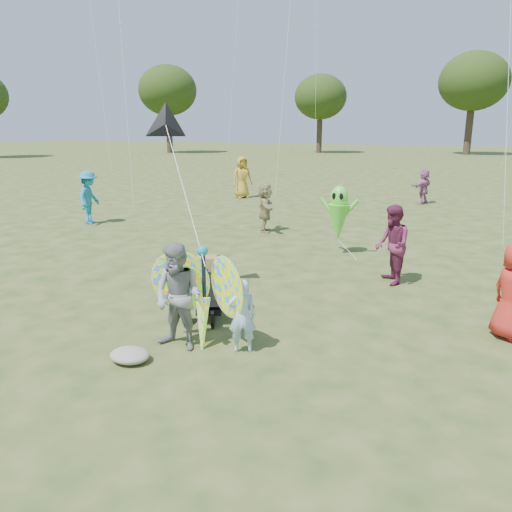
{
  "coord_description": "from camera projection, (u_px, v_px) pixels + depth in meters",
  "views": [
    {
      "loc": [
        2.94,
        -5.77,
        3.19
      ],
      "look_at": [
        -0.2,
        1.5,
        1.1
      ],
      "focal_mm": 35.0,
      "sensor_mm": 36.0,
      "label": 1
    }
  ],
  "objects": [
    {
      "name": "child_girl",
      "position": [
        242.0,
        316.0,
        7.11
      ],
      "size": [
        0.48,
        0.42,
        1.09
      ],
      "primitive_type": "imported",
      "rotation": [
        0.0,
        0.0,
        3.64
      ],
      "color": "#A6D1EB",
      "rests_on": "ground"
    },
    {
      "name": "ground",
      "position": [
        227.0,
        357.0,
        7.06
      ],
      "size": [
        160.0,
        160.0,
        0.0
      ],
      "primitive_type": "plane",
      "color": "#51592B",
      "rests_on": "ground"
    },
    {
      "name": "crowd_i",
      "position": [
        89.0,
        197.0,
        16.39
      ],
      "size": [
        0.94,
        1.27,
        1.75
      ],
      "primitive_type": "imported",
      "rotation": [
        0.0,
        0.0,
        1.86
      ],
      "color": "teal",
      "rests_on": "ground"
    },
    {
      "name": "crowd_e",
      "position": [
        392.0,
        245.0,
        10.15
      ],
      "size": [
        0.9,
        0.98,
        1.64
      ],
      "primitive_type": "imported",
      "rotation": [
        0.0,
        0.0,
        5.15
      ],
      "color": "#6C2446",
      "rests_on": "ground"
    },
    {
      "name": "crowd_g",
      "position": [
        242.0,
        177.0,
        22.25
      ],
      "size": [
        1.04,
        1.05,
        1.83
      ],
      "primitive_type": "imported",
      "rotation": [
        0.0,
        0.0,
        0.8
      ],
      "color": "gold",
      "rests_on": "ground"
    },
    {
      "name": "jogging_stroller",
      "position": [
        211.0,
        283.0,
        8.38
      ],
      "size": [
        0.77,
        1.14,
        1.09
      ],
      "rotation": [
        0.0,
        0.0,
        0.42
      ],
      "color": "black",
      "rests_on": "ground"
    },
    {
      "name": "tree_line",
      "position": [
        492.0,
        82.0,
        43.83
      ],
      "size": [
        91.78,
        33.6,
        10.79
      ],
      "color": "#3A2D21",
      "rests_on": "ground"
    },
    {
      "name": "crowd_j",
      "position": [
        423.0,
        186.0,
        20.61
      ],
      "size": [
        0.93,
        1.4,
        1.45
      ],
      "primitive_type": "imported",
      "rotation": [
        0.0,
        0.0,
        4.3
      ],
      "color": "#B16597",
      "rests_on": "ground"
    },
    {
      "name": "adult_man",
      "position": [
        178.0,
        297.0,
        7.16
      ],
      "size": [
        0.81,
        0.65,
        1.57
      ],
      "primitive_type": "imported",
      "rotation": [
        0.0,
        0.0,
        -0.08
      ],
      "color": "gray",
      "rests_on": "ground"
    },
    {
      "name": "delta_kite_rig",
      "position": [
        166.0,
        126.0,
        8.85
      ],
      "size": [
        2.26,
        2.23,
        2.34
      ],
      "color": "black",
      "rests_on": "ground"
    },
    {
      "name": "crowd_d",
      "position": [
        265.0,
        208.0,
        15.18
      ],
      "size": [
        0.93,
        1.44,
        1.48
      ],
      "primitive_type": "imported",
      "rotation": [
        0.0,
        0.0,
        1.97
      ],
      "color": "tan",
      "rests_on": "ground"
    },
    {
      "name": "butterfly_kite",
      "position": [
        203.0,
        296.0,
        7.3
      ],
      "size": [
        1.74,
        0.75,
        1.71
      ],
      "color": "orange",
      "rests_on": "ground"
    },
    {
      "name": "grey_bag",
      "position": [
        130.0,
        355.0,
        6.91
      ],
      "size": [
        0.58,
        0.47,
        0.18
      ],
      "primitive_type": "ellipsoid",
      "color": "gray",
      "rests_on": "ground"
    },
    {
      "name": "alien_kite",
      "position": [
        338.0,
        216.0,
        12.45
      ],
      "size": [
        1.12,
        0.69,
        1.74
      ],
      "color": "#5DE536",
      "rests_on": "ground"
    }
  ]
}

